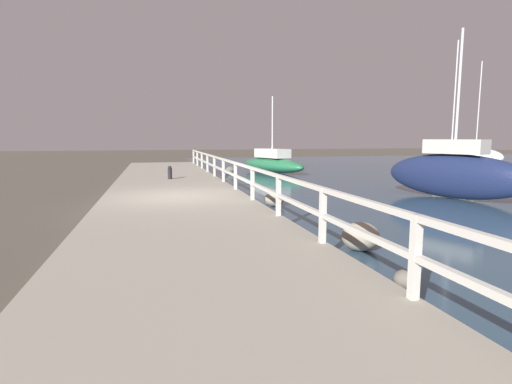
# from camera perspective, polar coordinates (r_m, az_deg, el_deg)

# --- Properties ---
(ground_plane) EXTENTS (120.00, 120.00, 0.00)m
(ground_plane) POSITION_cam_1_polar(r_m,az_deg,el_deg) (12.61, -11.30, -2.03)
(ground_plane) COLOR #4C473D
(dock_walkway) EXTENTS (4.45, 36.00, 0.31)m
(dock_walkway) POSITION_cam_1_polar(r_m,az_deg,el_deg) (12.59, -11.32, -1.33)
(dock_walkway) COLOR gray
(dock_walkway) RESTS_ON ground
(railing) EXTENTS (0.10, 32.50, 0.96)m
(railing) POSITION_cam_1_polar(r_m,az_deg,el_deg) (12.77, -1.86, 2.61)
(railing) COLOR beige
(railing) RESTS_ON dock_walkway
(boulder_mid_strip) EXTENTS (0.72, 0.65, 0.54)m
(boulder_mid_strip) POSITION_cam_1_polar(r_m,az_deg,el_deg) (7.78, 14.72, -6.16)
(boulder_mid_strip) COLOR gray
(boulder_mid_strip) RESTS_ON ground
(boulder_water_edge) EXTENTS (0.56, 0.50, 0.42)m
(boulder_water_edge) POSITION_cam_1_polar(r_m,az_deg,el_deg) (23.92, -3.69, 3.16)
(boulder_water_edge) COLOR #666056
(boulder_water_edge) RESTS_ON ground
(boulder_downstream) EXTENTS (0.63, 0.57, 0.47)m
(boulder_downstream) POSITION_cam_1_polar(r_m,az_deg,el_deg) (12.34, 2.66, -1.00)
(boulder_downstream) COLOR gray
(boulder_downstream) RESTS_ON ground
(boulder_near_dock) EXTENTS (0.37, 0.33, 0.28)m
(boulder_near_dock) POSITION_cam_1_polar(r_m,az_deg,el_deg) (6.10, 20.67, -11.59)
(boulder_near_dock) COLOR #666056
(boulder_near_dock) RESTS_ON ground
(mooring_bollard) EXTENTS (0.19, 0.19, 0.59)m
(mooring_bollard) POSITION_cam_1_polar(r_m,az_deg,el_deg) (17.93, -12.20, 2.76)
(mooring_bollard) COLOR black
(mooring_bollard) RESTS_ON dock_walkway
(sailboat_yellow) EXTENTS (1.46, 5.04, 7.75)m
(sailboat_yellow) POSITION_cam_1_polar(r_m,az_deg,el_deg) (26.90, 26.04, 3.98)
(sailboat_yellow) COLOR gold
(sailboat_yellow) RESTS_ON water_surface
(sailboat_green) EXTENTS (3.23, 6.15, 4.58)m
(sailboat_green) POSITION_cam_1_polar(r_m,az_deg,el_deg) (24.56, 2.33, 4.14)
(sailboat_green) COLOR #236B42
(sailboat_green) RESTS_ON water_surface
(sailboat_white) EXTENTS (2.38, 4.53, 7.73)m
(sailboat_white) POSITION_cam_1_polar(r_m,az_deg,el_deg) (34.69, 28.84, 4.59)
(sailboat_white) COLOR white
(sailboat_white) RESTS_ON water_surface
(sailboat_navy) EXTENTS (2.72, 5.15, 5.73)m
(sailboat_navy) POSITION_cam_1_polar(r_m,az_deg,el_deg) (15.55, 26.37, 2.40)
(sailboat_navy) COLOR #192347
(sailboat_navy) RESTS_ON water_surface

